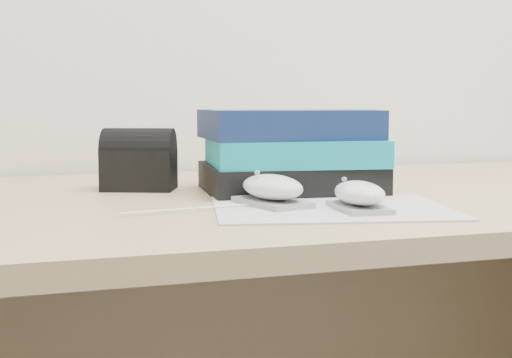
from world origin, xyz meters
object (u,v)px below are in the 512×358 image
object	(u,v)px
desk	(257,325)
mouse_front	(359,195)
mouse_rear	(272,190)
book_stack	(290,151)
pouch	(139,160)

from	to	relation	value
desk	mouse_front	xyz separation A→B (m)	(0.05, -0.28, 0.26)
mouse_rear	mouse_front	bearing A→B (deg)	-39.21
mouse_rear	book_stack	distance (m)	0.18
desk	book_stack	world-z (taller)	book_stack
mouse_front	pouch	size ratio (longest dim) A/B	0.81
desk	mouse_front	size ratio (longest dim) A/B	14.48
mouse_front	desk	bearing A→B (deg)	100.51
mouse_front	pouch	bearing A→B (deg)	126.37
desk	mouse_rear	world-z (taller)	mouse_rear
desk	pouch	distance (m)	0.34
mouse_rear	desk	bearing A→B (deg)	78.03
mouse_rear	pouch	bearing A→B (deg)	120.33
book_stack	pouch	size ratio (longest dim) A/B	2.16
desk	pouch	bearing A→B (deg)	165.83
mouse_rear	pouch	size ratio (longest dim) A/B	0.96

